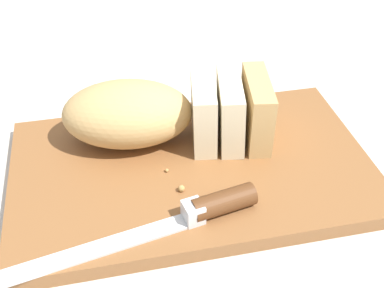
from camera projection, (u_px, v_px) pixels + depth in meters
ground_plane at (192, 175)px, 0.60m from camera, size 3.00×3.00×0.00m
cutting_board at (192, 169)px, 0.59m from camera, size 0.44×0.28×0.02m
bread_loaf at (162, 112)px, 0.60m from camera, size 0.26×0.12×0.08m
bread_knife at (197, 212)px, 0.51m from camera, size 0.27×0.09×0.03m
crumb_near_knife at (167, 170)px, 0.57m from camera, size 0.00×0.00×0.00m
crumb_near_loaf at (199, 133)px, 0.63m from camera, size 0.01×0.01×0.01m
crumb_stray_left at (233, 138)px, 0.62m from camera, size 0.00×0.00×0.00m
crumb_stray_right at (181, 188)px, 0.55m from camera, size 0.01×0.01×0.01m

